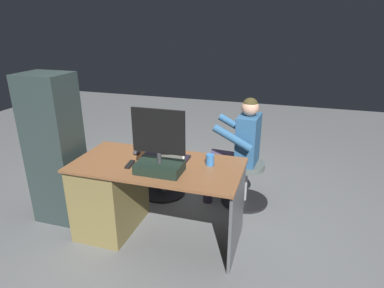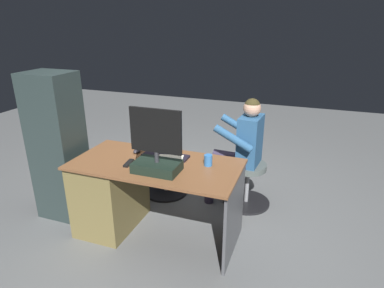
{
  "view_description": "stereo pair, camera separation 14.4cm",
  "coord_description": "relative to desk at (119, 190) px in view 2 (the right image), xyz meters",
  "views": [
    {
      "loc": [
        -1.04,
        2.78,
        1.88
      ],
      "look_at": [
        -0.2,
        0.04,
        0.79
      ],
      "focal_mm": 30.76,
      "sensor_mm": 36.0,
      "label": 1
    },
    {
      "loc": [
        -1.18,
        2.74,
        1.88
      ],
      "look_at": [
        -0.2,
        0.04,
        0.79
      ],
      "focal_mm": 30.76,
      "sensor_mm": 36.0,
      "label": 2
    }
  ],
  "objects": [
    {
      "name": "monitor",
      "position": [
        -0.47,
        0.14,
        0.49
      ],
      "size": [
        0.44,
        0.24,
        0.53
      ],
      "color": "black",
      "rests_on": "desk"
    },
    {
      "name": "visitor_chair",
      "position": [
        -1.05,
        -0.82,
        -0.13
      ],
      "size": [
        0.51,
        0.51,
        0.47
      ],
      "color": "black",
      "rests_on": "ground_plane"
    },
    {
      "name": "keyboard",
      "position": [
        -0.41,
        -0.16,
        0.35
      ],
      "size": [
        0.42,
        0.14,
        0.02
      ],
      "primitive_type": "cube",
      "color": "black",
      "rests_on": "desk"
    },
    {
      "name": "office_chair_teddy",
      "position": [
        -0.13,
        -0.75,
        -0.12
      ],
      "size": [
        0.5,
        0.5,
        0.47
      ],
      "color": "black",
      "rests_on": "ground_plane"
    },
    {
      "name": "teddy_bear",
      "position": [
        -0.13,
        -0.76,
        0.25
      ],
      "size": [
        0.26,
        0.26,
        0.37
      ],
      "color": "#CEB48A",
      "rests_on": "office_chair_teddy"
    },
    {
      "name": "cup",
      "position": [
        -0.83,
        -0.11,
        0.39
      ],
      "size": [
        0.07,
        0.07,
        0.1
      ],
      "primitive_type": "cylinder",
      "color": "#3372BF",
      "rests_on": "desk"
    },
    {
      "name": "equipment_rack",
      "position": [
        0.66,
        -0.01,
        0.34
      ],
      "size": [
        0.44,
        0.36,
        1.44
      ],
      "primitive_type": "cube",
      "color": "#283534",
      "rests_on": "ground_plane"
    },
    {
      "name": "ground_plane",
      "position": [
        -0.39,
        -0.41,
        -0.38
      ],
      "size": [
        10.0,
        10.0,
        0.0
      ],
      "primitive_type": "plane",
      "color": "slate"
    },
    {
      "name": "tv_remote",
      "position": [
        -0.18,
        0.09,
        0.35
      ],
      "size": [
        0.06,
        0.15,
        0.02
      ],
      "primitive_type": "cube",
      "rotation": [
        0.0,
        0.0,
        0.13
      ],
      "color": "black",
      "rests_on": "desk"
    },
    {
      "name": "desk",
      "position": [
        0.0,
        0.0,
        0.0
      ],
      "size": [
        1.46,
        0.72,
        0.72
      ],
      "color": "brown",
      "rests_on": "ground_plane"
    },
    {
      "name": "person",
      "position": [
        -0.96,
        -0.82,
        0.29
      ],
      "size": [
        0.56,
        0.5,
        1.16
      ],
      "color": "#2A557F",
      "rests_on": "ground_plane"
    },
    {
      "name": "notebook_binder",
      "position": [
        -0.5,
        -0.03,
        0.35
      ],
      "size": [
        0.29,
        0.34,
        0.02
      ],
      "primitive_type": "cube",
      "rotation": [
        0.0,
        0.0,
        0.24
      ],
      "color": "beige",
      "rests_on": "desk"
    },
    {
      "name": "computer_mouse",
      "position": [
        -0.12,
        -0.16,
        0.36
      ],
      "size": [
        0.06,
        0.1,
        0.04
      ],
      "primitive_type": "ellipsoid",
      "color": "#2D2A32",
      "rests_on": "desk"
    }
  ]
}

